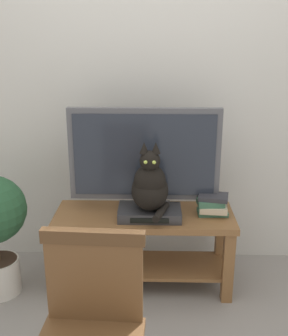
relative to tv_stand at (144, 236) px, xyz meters
name	(u,v)px	position (x,y,z in m)	size (l,w,h in m)	color
back_wall	(153,74)	(0.05, 0.48, 1.03)	(7.00, 0.12, 2.80)	beige
tv_stand	(144,236)	(0.00, 0.00, 0.00)	(1.19, 0.45, 0.54)	brown
tv	(144,158)	(0.00, 0.06, 0.54)	(0.98, 0.20, 0.70)	#4C4C51
media_box	(150,213)	(0.04, -0.06, 0.20)	(0.41, 0.24, 0.07)	#2D2D30
cat	(150,185)	(0.04, -0.07, 0.40)	(0.24, 0.37, 0.46)	black
wooden_chair	(90,325)	(-0.20, -1.12, 0.16)	(0.46, 0.47, 0.92)	brown
book_stack	(212,205)	(0.45, 0.00, 0.24)	(0.21, 0.18, 0.14)	#38664C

